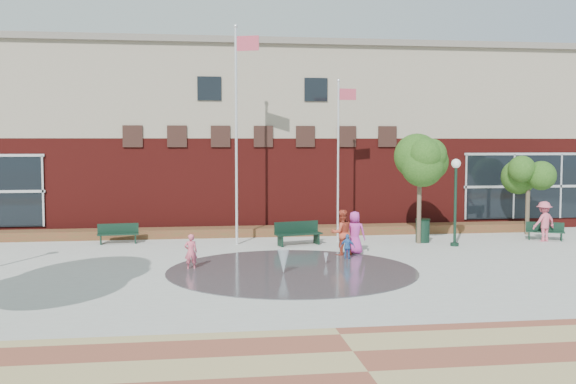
{
  "coord_description": "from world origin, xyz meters",
  "views": [
    {
      "loc": [
        -3.19,
        -19.06,
        4.34
      ],
      "look_at": [
        0.0,
        4.0,
        2.6
      ],
      "focal_mm": 42.0,
      "sensor_mm": 36.0,
      "label": 1
    }
  ],
  "objects": [
    {
      "name": "ground",
      "position": [
        0.0,
        0.0,
        0.0
      ],
      "size": [
        120.0,
        120.0,
        0.0
      ],
      "primitive_type": "plane",
      "color": "#666056",
      "rests_on": "ground"
    },
    {
      "name": "plaza_concrete",
      "position": [
        0.0,
        4.0,
        0.0
      ],
      "size": [
        46.0,
        18.0,
        0.01
      ],
      "primitive_type": "cube",
      "color": "#A8A8A0",
      "rests_on": "ground"
    },
    {
      "name": "paver_band",
      "position": [
        0.0,
        -7.0,
        0.0
      ],
      "size": [
        46.0,
        6.0,
        0.01
      ],
      "primitive_type": "cube",
      "color": "brown",
      "rests_on": "ground"
    },
    {
      "name": "splash_pad",
      "position": [
        0.0,
        3.0,
        0.0
      ],
      "size": [
        8.4,
        8.4,
        0.01
      ],
      "primitive_type": "cylinder",
      "color": "#383A3D",
      "rests_on": "ground"
    },
    {
      "name": "library_building",
      "position": [
        0.0,
        17.48,
        4.64
      ],
      "size": [
        44.4,
        10.4,
        9.2
      ],
      "color": "#53120F",
      "rests_on": "ground"
    },
    {
      "name": "flower_bed",
      "position": [
        0.0,
        11.6,
        0.0
      ],
      "size": [
        26.0,
        1.2,
        0.4
      ],
      "primitive_type": "cube",
      "color": "maroon",
      "rests_on": "ground"
    },
    {
      "name": "flagpole_left",
      "position": [
        -1.43,
        9.08,
        5.11
      ],
      "size": [
        1.02,
        0.46,
        9.18
      ],
      "rotation": [
        0.0,
        0.0,
        -0.37
      ],
      "color": "white",
      "rests_on": "ground"
    },
    {
      "name": "flagpole_right",
      "position": [
        2.98,
        9.43,
        3.92
      ],
      "size": [
        0.86,
        0.16,
        7.02
      ],
      "rotation": [
        0.0,
        0.0,
        0.1
      ],
      "color": "white",
      "rests_on": "ground"
    },
    {
      "name": "lamp_right",
      "position": [
        7.46,
        7.43,
        2.26
      ],
      "size": [
        0.39,
        0.39,
        3.64
      ],
      "color": "black",
      "rests_on": "ground"
    },
    {
      "name": "bench_left",
      "position": [
        -6.46,
        10.03,
        0.28
      ],
      "size": [
        1.74,
        0.63,
        0.86
      ],
      "rotation": [
        0.0,
        0.0,
        0.09
      ],
      "color": "black",
      "rests_on": "ground"
    },
    {
      "name": "bench_mid",
      "position": [
        1.07,
        8.54,
        0.32
      ],
      "size": [
        2.06,
        1.05,
        1.0
      ],
      "rotation": [
        0.0,
        0.0,
        0.26
      ],
      "color": "black",
      "rests_on": "ground"
    },
    {
      "name": "bench_right",
      "position": [
        12.04,
        8.46,
        0.26
      ],
      "size": [
        1.63,
        1.07,
        0.8
      ],
      "rotation": [
        0.0,
        0.0,
        -0.44
      ],
      "color": "black",
      "rests_on": "ground"
    },
    {
      "name": "trash_can",
      "position": [
        6.49,
        8.61,
        0.53
      ],
      "size": [
        0.63,
        0.63,
        1.04
      ],
      "color": "black",
      "rests_on": "ground"
    },
    {
      "name": "tree_mid",
      "position": [
        6.24,
        8.38,
        3.27
      ],
      "size": [
        2.66,
        2.66,
        4.49
      ],
      "color": "#493B2C",
      "rests_on": "ground"
    },
    {
      "name": "tree_small_right",
      "position": [
        12.16,
        10.32,
        2.69
      ],
      "size": [
        2.16,
        2.16,
        3.69
      ],
      "color": "#493B2C",
      "rests_on": "ground"
    },
    {
      "name": "water_jet_a",
      "position": [
        -0.35,
        2.55,
        0.0
      ],
      "size": [
        0.41,
        0.41,
        0.79
      ],
      "primitive_type": "cone",
      "rotation": [
        3.14,
        0.0,
        0.0
      ],
      "color": "white",
      "rests_on": "ground"
    },
    {
      "name": "water_jet_b",
      "position": [
        1.36,
        4.05,
        0.0
      ],
      "size": [
        0.17,
        0.17,
        0.39
      ],
      "primitive_type": "cone",
      "rotation": [
        3.14,
        0.0,
        0.0
      ],
      "color": "white",
      "rests_on": "ground"
    },
    {
      "name": "child_splash",
      "position": [
        -3.36,
        3.82,
        0.61
      ],
      "size": [
        0.48,
        0.35,
        1.22
      ],
      "primitive_type": "imported",
      "rotation": [
        0.0,
        0.0,
        3.27
      ],
      "color": "#E25870",
      "rests_on": "ground"
    },
    {
      "name": "adult_red",
      "position": [
        2.32,
        5.83,
        0.88
      ],
      "size": [
        0.95,
        0.8,
        1.76
      ],
      "primitive_type": "imported",
      "rotation": [
        0.0,
        0.0,
        3.31
      ],
      "color": "#C0422B",
      "rests_on": "ground"
    },
    {
      "name": "adult_pink",
      "position": [
        2.89,
        6.08,
        0.83
      ],
      "size": [
        0.95,
        0.79,
        1.67
      ],
      "primitive_type": "imported",
      "rotation": [
        0.0,
        0.0,
        2.78
      ],
      "color": "#BE369A",
      "rests_on": "ground"
    },
    {
      "name": "child_blue",
      "position": [
        2.34,
        4.91,
        0.48
      ],
      "size": [
        0.61,
        0.46,
        0.96
      ],
      "primitive_type": "imported",
      "rotation": [
        0.0,
        0.0,
        2.67
      ],
      "color": "#336BBA",
      "rests_on": "ground"
    },
    {
      "name": "person_bench",
      "position": [
        11.8,
        8.16,
        0.88
      ],
      "size": [
        1.27,
        0.94,
        1.76
      ],
      "primitive_type": "imported",
      "rotation": [
        0.0,
        0.0,
        3.42
      ],
      "color": "#D5596F",
      "rests_on": "ground"
    }
  ]
}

